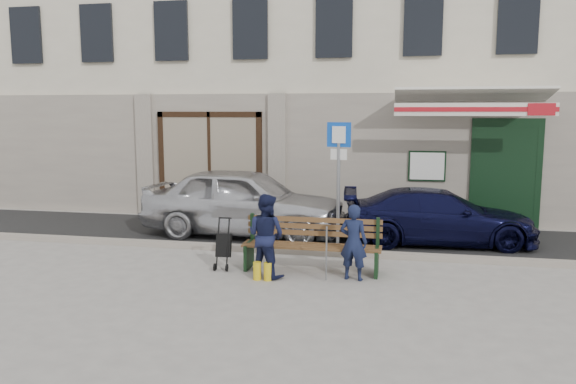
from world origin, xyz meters
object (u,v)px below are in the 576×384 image
(car_navy, at_px, (439,216))
(parking_sign, at_px, (339,167))
(woman, at_px, (266,235))
(car_silver, at_px, (244,201))
(stroller, at_px, (224,247))
(bench, at_px, (309,245))
(man, at_px, (353,242))

(car_navy, height_order, parking_sign, parking_sign)
(parking_sign, distance_m, woman, 2.33)
(car_silver, height_order, stroller, car_silver)
(car_navy, height_order, bench, car_navy)
(car_navy, relative_size, parking_sign, 1.56)
(parking_sign, relative_size, stroller, 2.84)
(car_navy, relative_size, bench, 1.66)
(man, bearing_deg, parking_sign, -65.83)
(parking_sign, height_order, woman, parking_sign)
(bench, bearing_deg, man, -23.16)
(car_silver, distance_m, car_navy, 4.21)
(woman, distance_m, stroller, 0.96)
(car_navy, xyz_separation_m, stroller, (-3.83, -2.71, -0.18))
(parking_sign, bearing_deg, car_navy, 40.81)
(car_navy, height_order, woman, woman)
(car_silver, height_order, man, car_silver)
(car_silver, xyz_separation_m, woman, (1.22, -2.97, -0.07))
(car_silver, bearing_deg, man, -133.57)
(car_navy, bearing_deg, woman, 130.71)
(bench, bearing_deg, woman, -145.67)
(woman, bearing_deg, man, -154.10)
(car_silver, xyz_separation_m, car_navy, (4.20, 0.06, -0.20))
(parking_sign, xyz_separation_m, man, (0.45, -1.75, -1.07))
(bench, distance_m, man, 0.88)
(car_silver, xyz_separation_m, man, (2.67, -2.86, -0.14))
(parking_sign, xyz_separation_m, woman, (-1.00, -1.86, -0.99))
(woman, relative_size, stroller, 1.57)
(car_silver, distance_m, stroller, 2.70)
(stroller, bearing_deg, parking_sign, 35.42)
(bench, bearing_deg, stroller, -175.05)
(woman, bearing_deg, parking_sign, -96.49)
(parking_sign, distance_m, bench, 1.91)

